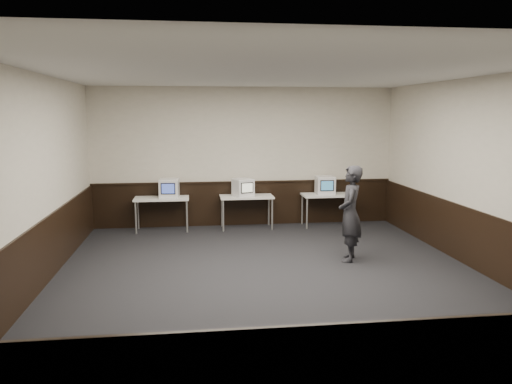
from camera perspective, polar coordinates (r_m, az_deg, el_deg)
floor at (r=8.02m, az=1.79°, el=-9.92°), size 8.00×8.00×0.00m
ceiling at (r=7.61m, az=1.91°, el=13.52°), size 8.00×8.00×0.00m
back_wall at (r=11.60m, az=-1.31°, el=4.03°), size 7.00×0.00×7.00m
front_wall at (r=3.83m, az=11.49°, el=-6.24°), size 7.00×0.00×7.00m
left_wall at (r=7.90m, az=-24.11°, el=0.94°), size 0.00×8.00×8.00m
right_wall at (r=8.91m, az=24.68°, el=1.73°), size 0.00×8.00×8.00m
wainscot_back at (r=11.72m, az=-1.28°, el=-1.35°), size 6.98×0.04×1.00m
wainscot_front at (r=4.26m, az=10.91°, el=-20.59°), size 6.98×0.04×1.00m
wainscot_left at (r=8.10m, az=-23.48°, el=-6.78°), size 0.04×7.98×1.00m
wainscot_right at (r=9.08m, az=24.12°, el=-5.17°), size 0.04×7.98×1.00m
wainscot_rail at (r=11.62m, az=-1.28°, el=1.16°), size 6.98×0.06×0.04m
desk_left at (r=11.28m, az=-10.73°, el=-0.99°), size 1.20×0.60×0.75m
desk_center at (r=11.32m, az=-1.08°, el=-0.79°), size 1.20×0.60×0.75m
desk_right at (r=11.68m, az=8.22°, el=-0.59°), size 1.20×0.60×0.75m
emac_left at (r=11.23m, az=-9.89°, el=0.44°), size 0.45×0.48×0.42m
emac_center at (r=11.24m, az=-1.49°, el=0.53°), size 0.51×0.53×0.40m
emac_right at (r=11.63m, az=7.90°, el=0.78°), size 0.44×0.47×0.42m
person at (r=8.95m, az=10.72°, el=-2.44°), size 0.60×0.72×1.70m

